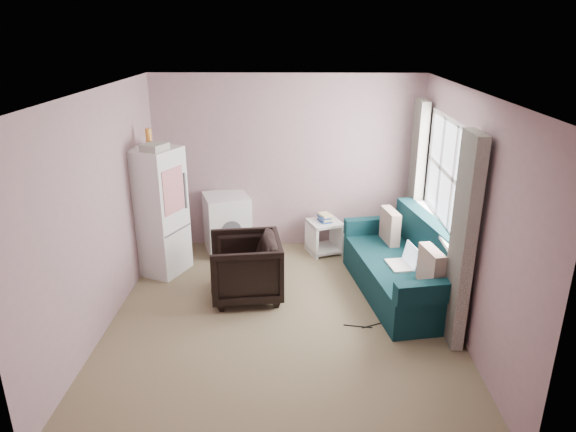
% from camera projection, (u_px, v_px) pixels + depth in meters
% --- Properties ---
extents(room, '(3.84, 4.24, 2.54)m').
position_uv_depth(room, '(284.00, 213.00, 5.36)').
color(room, '#7E6F52').
rests_on(room, ground).
extents(armchair, '(0.88, 0.92, 0.84)m').
position_uv_depth(armchair, '(245.00, 265.00, 6.10)').
color(armchair, black).
rests_on(armchair, ground).
extents(fridge, '(0.75, 0.75, 1.90)m').
position_uv_depth(fridge, '(158.00, 211.00, 6.62)').
color(fridge, silver).
rests_on(fridge, ground).
extents(washing_machine, '(0.76, 0.76, 0.85)m').
position_uv_depth(washing_machine, '(227.00, 222.00, 7.37)').
color(washing_machine, silver).
rests_on(washing_machine, ground).
extents(side_table, '(0.56, 0.56, 0.59)m').
position_uv_depth(side_table, '(324.00, 234.00, 7.37)').
color(side_table, white).
rests_on(side_table, ground).
extents(sofa, '(1.28, 2.17, 0.91)m').
position_uv_depth(sofa, '(407.00, 269.00, 6.20)').
color(sofa, '#0B2F36').
rests_on(sofa, ground).
extents(window_dressing, '(0.17, 2.62, 2.18)m').
position_uv_depth(window_dressing, '(436.00, 206.00, 6.02)').
color(window_dressing, white).
rests_on(window_dressing, ground).
extents(floor_cables, '(0.48, 0.15, 0.01)m').
position_uv_depth(floor_cables, '(366.00, 325.00, 5.62)').
color(floor_cables, black).
rests_on(floor_cables, ground).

